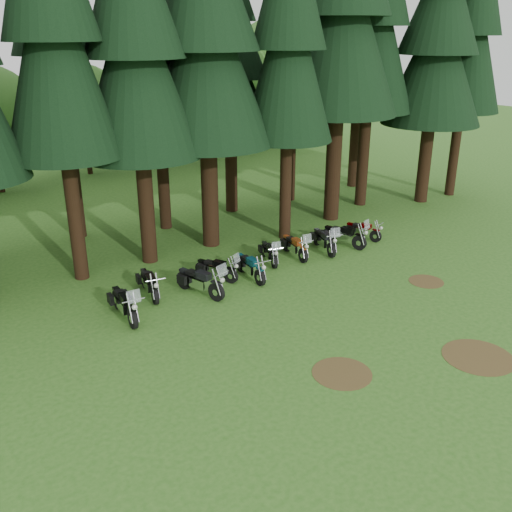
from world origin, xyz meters
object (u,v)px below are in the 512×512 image
object	(u,v)px
motorcycle_7	(324,241)
motorcycle_9	(363,231)
motorcycle_6	(295,247)
motorcycle_3	(216,269)
motorcycle_0	(125,305)
motorcycle_8	(344,236)
motorcycle_2	(200,282)
motorcycle_4	(250,268)
motorcycle_5	(269,253)
motorcycle_1	(149,284)

from	to	relation	value
motorcycle_7	motorcycle_9	bearing A→B (deg)	21.33
motorcycle_6	motorcycle_7	size ratio (longest dim) A/B	0.97
motorcycle_7	motorcycle_3	bearing A→B (deg)	-163.52
motorcycle_0	motorcycle_8	world-z (taller)	motorcycle_0
motorcycle_6	motorcycle_8	world-z (taller)	motorcycle_8
motorcycle_2	motorcycle_7	size ratio (longest dim) A/B	1.07
motorcycle_4	motorcycle_8	xyz separation A→B (m)	(5.72, 0.22, 0.03)
motorcycle_2	motorcycle_5	xyz separation A→B (m)	(4.17, 0.89, -0.09)
motorcycle_1	motorcycle_2	xyz separation A→B (m)	(1.56, -1.15, 0.06)
motorcycle_3	motorcycle_0	bearing A→B (deg)	168.94
motorcycle_1	motorcycle_3	xyz separation A→B (m)	(2.87, -0.34, -0.03)
motorcycle_7	motorcycle_8	bearing A→B (deg)	16.23
motorcycle_1	motorcycle_2	distance (m)	1.94
motorcycle_0	motorcycle_2	distance (m)	3.13
motorcycle_0	motorcycle_2	xyz separation A→B (m)	(3.13, -0.04, 0.00)
motorcycle_6	motorcycle_0	bearing A→B (deg)	-162.60
motorcycle_0	motorcycle_6	xyz separation A→B (m)	(8.60, 0.65, -0.05)
motorcycle_3	motorcycle_8	xyz separation A→B (m)	(6.86, -0.54, 0.06)
motorcycle_5	motorcycle_6	world-z (taller)	motorcycle_6
motorcycle_8	motorcycle_9	distance (m)	1.43
motorcycle_6	motorcycle_7	bearing A→B (deg)	1.41
motorcycle_0	motorcycle_2	bearing A→B (deg)	7.09
motorcycle_7	motorcycle_1	bearing A→B (deg)	-164.28
motorcycle_1	motorcycle_5	world-z (taller)	motorcycle_5
motorcycle_1	motorcycle_5	bearing A→B (deg)	11.15
motorcycle_2	motorcycle_0	bearing A→B (deg)	166.61
motorcycle_1	motorcycle_8	distance (m)	9.78
motorcycle_2	motorcycle_6	size ratio (longest dim) A/B	1.11
motorcycle_2	motorcycle_8	bearing A→B (deg)	-10.82
motorcycle_8	motorcycle_9	bearing A→B (deg)	-9.73
motorcycle_0	motorcycle_4	size ratio (longest dim) A/B	1.09
motorcycle_2	motorcycle_7	distance (m)	7.00
motorcycle_2	motorcycle_7	xyz separation A→B (m)	(6.99, 0.37, -0.02)
motorcycle_1	motorcycle_4	xyz separation A→B (m)	(4.01, -1.10, 0.01)
motorcycle_4	motorcycle_8	world-z (taller)	motorcycle_8
motorcycle_1	motorcycle_6	bearing A→B (deg)	9.94
motorcycle_0	motorcycle_9	bearing A→B (deg)	9.34
motorcycle_7	motorcycle_0	bearing A→B (deg)	-157.18
motorcycle_1	motorcycle_9	xyz separation A→B (m)	(11.16, -0.77, -0.05)
motorcycle_0	motorcycle_1	xyz separation A→B (m)	(1.57, 1.11, -0.05)
motorcycle_5	motorcycle_6	distance (m)	1.32
motorcycle_1	motorcycle_9	bearing A→B (deg)	9.82
motorcycle_2	motorcycle_4	bearing A→B (deg)	-11.43
motorcycle_4	motorcycle_6	xyz separation A→B (m)	(3.02, 0.63, -0.00)
motorcycle_3	motorcycle_8	bearing A→B (deg)	-25.45
motorcycle_4	motorcycle_8	distance (m)	5.73
motorcycle_0	motorcycle_5	distance (m)	7.35
motorcycle_8	motorcycle_0	bearing A→B (deg)	166.82
motorcycle_5	motorcycle_2	bearing A→B (deg)	-145.98
motorcycle_0	motorcycle_6	distance (m)	8.62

